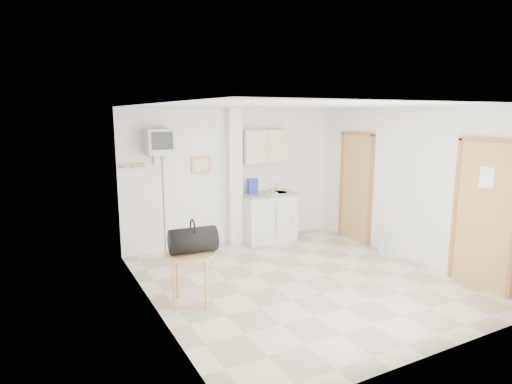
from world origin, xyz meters
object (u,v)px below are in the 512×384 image
round_table (191,260)px  water_bottle (382,246)px  duffel_bag (193,240)px  crt_television (159,142)px

round_table → water_bottle: 3.61m
round_table → duffel_bag: 0.26m
round_table → water_bottle: (3.57, 0.33, -0.44)m
duffel_bag → water_bottle: duffel_bag is taller
water_bottle → duffel_bag: bearing=-174.6°
crt_television → water_bottle: 4.16m
crt_television → duffel_bag: bearing=-94.6°
crt_television → round_table: bearing=-95.7°
duffel_bag → round_table: bearing=178.5°
water_bottle → crt_television: bearing=153.6°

